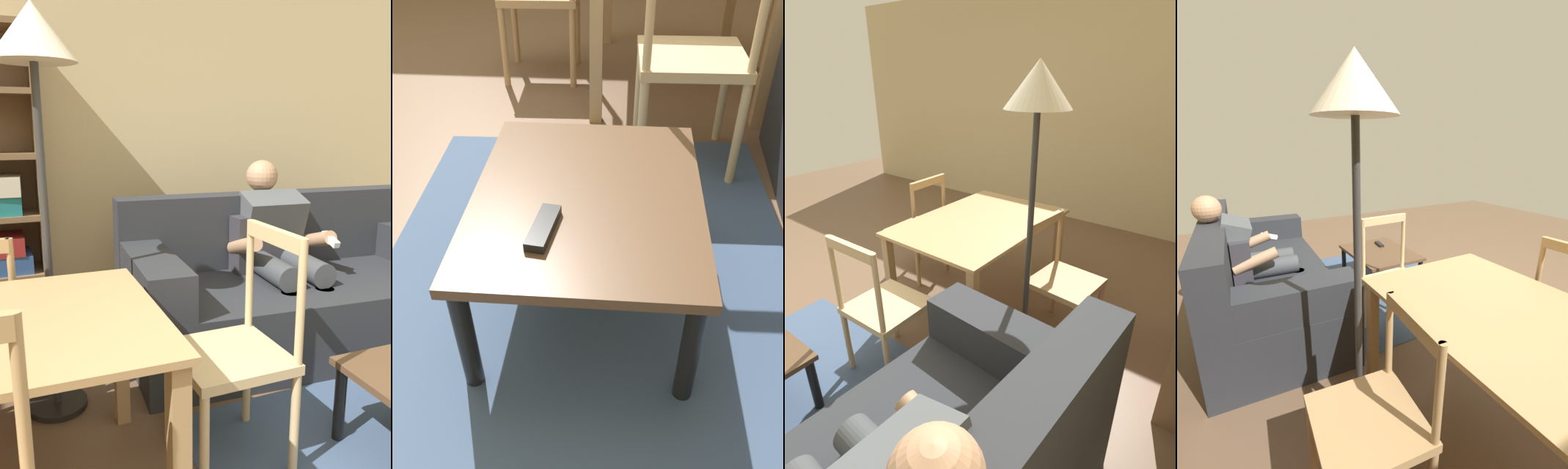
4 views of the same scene
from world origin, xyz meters
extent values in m
plane|color=brown|center=(0.00, 0.00, 0.00)|extent=(8.36, 8.36, 0.00)
cube|color=#C8B586|center=(-3.18, 0.00, 1.38)|extent=(0.12, 6.00, 2.76)
cube|color=#282B30|center=(0.00, 1.94, 0.55)|extent=(0.29, 0.98, 0.24)
cylinder|color=#3D4145|center=(0.75, 1.89, 0.50)|extent=(0.17, 0.45, 0.15)
cylinder|color=tan|center=(0.61, 2.02, 0.63)|extent=(0.11, 0.36, 0.19)
cylinder|color=black|center=(0.57, 1.00, 0.17)|extent=(0.05, 0.05, 0.35)
cube|color=tan|center=(-0.88, 1.07, 0.71)|extent=(1.30, 0.90, 0.02)
cube|color=tan|center=(-1.48, 0.67, 0.35)|extent=(0.06, 0.06, 0.70)
cube|color=tan|center=(-0.28, 0.67, 0.35)|extent=(0.06, 0.06, 0.70)
cube|color=tan|center=(-1.48, 1.47, 0.35)|extent=(0.06, 0.06, 0.70)
cube|color=tan|center=(-0.28, 1.47, 0.35)|extent=(0.06, 0.06, 0.70)
cube|color=tan|center=(-0.88, 1.82, 0.44)|extent=(0.46, 0.46, 0.04)
cylinder|color=tan|center=(-0.67, 1.99, 0.22)|extent=(0.04, 0.04, 0.44)
cylinder|color=tan|center=(-1.05, 2.03, 0.22)|extent=(0.04, 0.04, 0.44)
cylinder|color=tan|center=(-0.71, 1.61, 0.22)|extent=(0.04, 0.04, 0.44)
cylinder|color=tan|center=(-1.08, 1.65, 0.22)|extent=(0.04, 0.04, 0.44)
cylinder|color=tan|center=(-0.71, 1.61, 0.66)|extent=(0.03, 0.03, 0.44)
cylinder|color=tan|center=(-1.08, 1.65, 0.66)|extent=(0.03, 0.03, 0.44)
cube|color=tan|center=(-0.90, 1.63, 0.85)|extent=(0.38, 0.07, 0.06)
cube|color=#D1B27F|center=(0.07, 1.07, 0.45)|extent=(0.43, 0.43, 0.04)
cylinder|color=#D1B27F|center=(-0.12, 1.25, 0.23)|extent=(0.04, 0.04, 0.45)
cylinder|color=#D1B27F|center=(-0.11, 0.87, 0.23)|extent=(0.04, 0.04, 0.45)
cylinder|color=#D1B27F|center=(0.26, 1.26, 0.23)|extent=(0.04, 0.04, 0.45)
cylinder|color=#D1B27F|center=(0.27, 0.88, 0.23)|extent=(0.04, 0.04, 0.45)
cylinder|color=#D1B27F|center=(0.26, 1.26, 0.70)|extent=(0.03, 0.03, 0.50)
cylinder|color=#D1B27F|center=(0.27, 0.88, 0.70)|extent=(0.03, 0.03, 0.50)
cube|color=#D1B27F|center=(0.26, 1.07, 0.92)|extent=(0.05, 0.38, 0.06)
cube|color=tan|center=(-0.88, 0.32, 0.45)|extent=(0.43, 0.43, 0.04)
cylinder|color=tan|center=(-1.06, 0.12, 0.22)|extent=(0.04, 0.04, 0.45)
cylinder|color=tan|center=(-0.68, 0.13, 0.22)|extent=(0.04, 0.04, 0.45)
cylinder|color=tan|center=(-1.07, 0.50, 0.22)|extent=(0.04, 0.04, 0.45)
cylinder|color=tan|center=(-0.69, 0.51, 0.22)|extent=(0.04, 0.04, 0.45)
cylinder|color=tan|center=(-1.07, 0.50, 0.70)|extent=(0.03, 0.03, 0.52)
cylinder|color=tan|center=(-0.69, 0.51, 0.70)|extent=(0.03, 0.03, 0.52)
cube|color=tan|center=(-0.88, 0.51, 0.93)|extent=(0.38, 0.05, 0.06)
cylinder|color=black|center=(-0.55, 1.69, 0.01)|extent=(0.28, 0.28, 0.03)
cylinder|color=#333333|center=(-0.55, 1.69, 0.80)|extent=(0.04, 0.04, 1.60)
cone|color=beige|center=(-0.55, 1.69, 1.72)|extent=(0.36, 0.36, 0.24)
camera|label=1|loc=(-0.68, -0.49, 1.34)|focal=36.42mm
camera|label=2|loc=(2.09, 0.81, 1.16)|focal=38.62mm
camera|label=3|loc=(1.19, 2.65, 1.77)|focal=27.53mm
camera|label=4|loc=(-1.68, 2.23, 1.49)|focal=22.52mm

